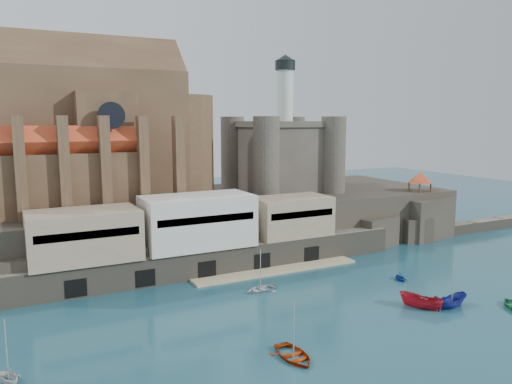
{
  "coord_description": "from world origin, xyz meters",
  "views": [
    {
      "loc": [
        -38.29,
        -52.85,
        25.39
      ],
      "look_at": [
        5.23,
        32.0,
        11.47
      ],
      "focal_mm": 35.0,
      "sensor_mm": 36.0,
      "label": 1
    }
  ],
  "objects_px": {
    "castle_keep": "(281,152)",
    "boat_2": "(452,307)",
    "pavilion": "(420,179)",
    "boat_0": "(294,358)",
    "church": "(87,138)"
  },
  "relations": [
    {
      "from": "castle_keep",
      "to": "pavilion",
      "type": "distance_m",
      "value": 30.5
    },
    {
      "from": "church",
      "to": "boat_2",
      "type": "xyz_separation_m",
      "value": [
        39.32,
        -49.02,
        -22.13
      ]
    },
    {
      "from": "castle_keep",
      "to": "pavilion",
      "type": "height_order",
      "value": "castle_keep"
    },
    {
      "from": "boat_2",
      "to": "castle_keep",
      "type": "bearing_deg",
      "value": -6.68
    },
    {
      "from": "pavilion",
      "to": "castle_keep",
      "type": "bearing_deg",
      "value": 149.82
    },
    {
      "from": "castle_keep",
      "to": "boat_0",
      "type": "height_order",
      "value": "castle_keep"
    },
    {
      "from": "church",
      "to": "boat_2",
      "type": "height_order",
      "value": "church"
    },
    {
      "from": "pavilion",
      "to": "boat_2",
      "type": "xyz_separation_m",
      "value": [
        -26.81,
        -33.16,
        -12.73
      ]
    },
    {
      "from": "castle_keep",
      "to": "boat_2",
      "type": "xyz_separation_m",
      "value": [
        -0.89,
        -48.24,
        -18.31
      ]
    },
    {
      "from": "castle_keep",
      "to": "boat_2",
      "type": "relative_size",
      "value": 5.45
    },
    {
      "from": "pavilion",
      "to": "boat_0",
      "type": "xyz_separation_m",
      "value": [
        -53.71,
        -35.88,
        -12.73
      ]
    },
    {
      "from": "castle_keep",
      "to": "boat_0",
      "type": "distance_m",
      "value": 60.86
    },
    {
      "from": "castle_keep",
      "to": "boat_0",
      "type": "relative_size",
      "value": 4.86
    },
    {
      "from": "church",
      "to": "castle_keep",
      "type": "xyz_separation_m",
      "value": [
        40.21,
        -0.78,
        -3.81
      ]
    },
    {
      "from": "pavilion",
      "to": "boat_0",
      "type": "height_order",
      "value": "pavilion"
    }
  ]
}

